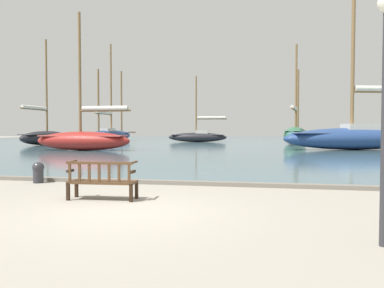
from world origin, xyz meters
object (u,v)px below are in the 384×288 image
(sailboat_mid_starboard, at_px, (295,134))
(sailboat_distant_harbor, at_px, (198,136))
(sailboat_far_port, at_px, (356,136))
(mooring_bollard, at_px, (38,171))
(sailboat_outer_starboard, at_px, (83,139))
(sailboat_far_starboard, at_px, (110,134))
(sailboat_outer_port, at_px, (46,136))
(park_bench, at_px, (102,180))

(sailboat_mid_starboard, height_order, sailboat_distant_harbor, sailboat_mid_starboard)
(sailboat_far_port, xyz_separation_m, sailboat_mid_starboard, (-3.54, 14.62, 0.03))
(mooring_bollard, bearing_deg, sailboat_outer_starboard, 112.78)
(sailboat_outer_starboard, distance_m, sailboat_far_starboard, 23.14)
(sailboat_far_port, height_order, sailboat_outer_port, sailboat_far_port)
(park_bench, relative_size, sailboat_mid_starboard, 0.13)
(park_bench, relative_size, sailboat_distant_harbor, 0.19)
(sailboat_far_port, xyz_separation_m, sailboat_distant_harbor, (-15.71, 16.18, -0.35))
(park_bench, bearing_deg, sailboat_far_starboard, 113.10)
(sailboat_mid_starboard, height_order, mooring_bollard, sailboat_mid_starboard)
(sailboat_outer_starboard, xyz_separation_m, sailboat_mid_starboard, (17.36, 19.75, 0.26))
(park_bench, bearing_deg, sailboat_outer_port, 124.50)
(park_bench, bearing_deg, mooring_bollard, 144.50)
(sailboat_mid_starboard, bearing_deg, park_bench, -100.99)
(sailboat_outer_port, bearing_deg, sailboat_distant_harbor, 40.94)
(sailboat_outer_starboard, relative_size, sailboat_mid_starboard, 0.85)
(park_bench, bearing_deg, sailboat_far_port, 65.04)
(sailboat_far_port, height_order, mooring_bollard, sailboat_far_port)
(sailboat_mid_starboard, height_order, sailboat_far_starboard, sailboat_far_starboard)
(park_bench, xyz_separation_m, sailboat_far_port, (10.95, 23.53, 0.72))
(sailboat_far_starboard, relative_size, sailboat_distant_harbor, 1.57)
(sailboat_outer_starboard, height_order, sailboat_outer_port, sailboat_outer_port)
(park_bench, height_order, sailboat_mid_starboard, sailboat_mid_starboard)
(sailboat_far_port, bearing_deg, mooring_bollard, -123.60)
(park_bench, height_order, sailboat_distant_harbor, sailboat_distant_harbor)
(mooring_bollard, bearing_deg, sailboat_mid_starboard, 73.57)
(sailboat_outer_port, distance_m, sailboat_mid_starboard, 28.37)
(sailboat_outer_port, bearing_deg, sailboat_mid_starboard, 22.13)
(sailboat_outer_starboard, height_order, sailboat_distant_harbor, sailboat_outer_starboard)
(sailboat_outer_starboard, bearing_deg, sailboat_mid_starboard, 48.68)
(sailboat_outer_starboard, bearing_deg, park_bench, -61.59)
(sailboat_outer_port, bearing_deg, park_bench, -55.50)
(sailboat_outer_port, distance_m, sailboat_distant_harbor, 18.69)
(sailboat_mid_starboard, bearing_deg, sailboat_far_starboard, 174.85)
(park_bench, distance_m, sailboat_outer_port, 33.32)
(mooring_bollard, bearing_deg, sailboat_far_port, 56.40)
(sailboat_outer_port, xyz_separation_m, sailboat_distant_harbor, (14.12, 12.25, -0.13))
(sailboat_far_port, relative_size, sailboat_distant_harbor, 1.71)
(park_bench, distance_m, mooring_bollard, 3.90)
(mooring_bollard, bearing_deg, park_bench, -35.50)
(park_bench, xyz_separation_m, mooring_bollard, (-3.17, 2.26, -0.11))
(sailboat_outer_port, height_order, mooring_bollard, sailboat_outer_port)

